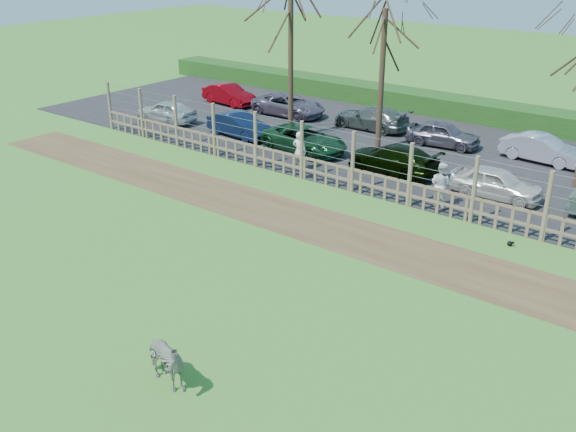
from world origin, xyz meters
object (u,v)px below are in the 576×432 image
Objects in this scene: car_2 at (304,139)px; car_11 at (542,149)px; visitor_b at (441,185)px; car_7 at (229,94)px; car_1 at (239,125)px; car_3 at (393,159)px; car_10 at (443,134)px; tree_mid at (383,46)px; crow at (510,243)px; car_8 at (289,105)px; visitor_a at (299,151)px; car_4 at (496,183)px; tree_left at (291,23)px; zebra at (163,362)px; car_9 at (371,118)px; car_0 at (167,111)px.

car_2 is 1.19× the size of car_11.
visitor_b is 18.57m from car_7.
car_1 is 1.00× the size of car_11.
car_2 is at bearing -85.63° from car_3.
car_11 is at bearing -88.85° from car_10.
car_10 is at bearing 44.69° from tree_mid.
car_8 is at bearing 151.02° from crow.
car_4 is at bearing -174.68° from visitor_a.
tree_left reaches higher than zebra.
tree_mid is at bearing -95.11° from car_7.
car_1 reaches higher than crow.
visitor_a is 0.42× the size of car_3.
zebra is at bearing -150.74° from car_8.
car_9 is at bearing 56.91° from tree_left.
car_1 is 4.88m from car_8.
crow is 9.53m from car_11.
car_2 is at bearing -111.70° from car_7.
car_8 is 5.18m from car_9.
tree_left reaches higher than tree_mid.
tree_left reaches higher than visitor_a.
car_0 and car_8 have the same top height.
visitor_b is (0.35, 13.52, 0.26)m from zebra.
car_2 is (-2.53, -2.51, -4.23)m from tree_mid.
visitor_b reaches higher than car_1.
visitor_a is at bearing 32.63° from zebra.
car_0 is 0.82× the size of car_2.
car_7 is (-16.80, 20.63, 0.00)m from zebra.
visitor_a and visitor_b have the same top height.
car_9 is (2.46, 3.78, -4.98)m from tree_left.
car_10 is at bearing 84.08° from car_9.
car_3 is 4.63m from car_4.
zebra is at bearing 179.72° from car_11.
car_11 is at bearing -63.37° from car_1.
car_0 is 1.00× the size of car_4.
car_4 is at bearing -110.01° from visitor_b.
visitor_b is 7.24× the size of crow.
car_10 is (-2.83, 20.64, 0.00)m from zebra.
car_9 is (-8.86, 5.49, 0.00)m from car_4.
car_11 is at bearing 18.57° from tree_left.
zebra is (5.12, -18.37, -4.23)m from tree_mid.
car_9 is at bearing 0.52° from car_2.
tree_mid is 1.87× the size of car_11.
visitor_a is at bearing 137.73° from car_11.
car_4 is at bearing 117.59° from crow.
car_4 is at bearing -111.34° from car_8.
visitor_a is at bearing -51.95° from car_3.
car_1 is at bearing 88.37° from car_0.
zebra is 0.35× the size of car_8.
car_11 is (-1.97, 9.31, 0.54)m from crow.
car_7 reaches higher than crow.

